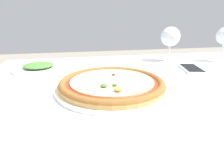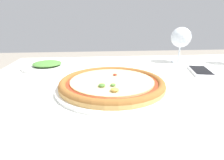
# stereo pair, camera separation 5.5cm
# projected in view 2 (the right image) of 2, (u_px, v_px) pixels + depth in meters

# --- Properties ---
(dining_table) EXTENTS (1.29, 0.94, 0.75)m
(dining_table) POSITION_uv_depth(u_px,v_px,m) (172.00, 110.00, 0.63)
(dining_table) COLOR #997047
(dining_table) RESTS_ON ground_plane
(pizza_plate) EXTENTS (0.33, 0.33, 0.04)m
(pizza_plate) POSITION_uv_depth(u_px,v_px,m) (112.00, 84.00, 0.56)
(pizza_plate) COLOR white
(pizza_plate) RESTS_ON dining_table
(fork) EXTENTS (0.03, 0.17, 0.00)m
(fork) POSITION_uv_depth(u_px,v_px,m) (32.00, 83.00, 0.61)
(fork) COLOR silver
(fork) RESTS_ON dining_table
(wine_glass_far_right) EXTENTS (0.09, 0.09, 0.16)m
(wine_glass_far_right) POSITION_uv_depth(u_px,v_px,m) (181.00, 38.00, 0.86)
(wine_glass_far_right) COLOR silver
(wine_glass_far_right) RESTS_ON dining_table
(cell_phone) EXTENTS (0.10, 0.16, 0.01)m
(cell_phone) POSITION_uv_depth(u_px,v_px,m) (200.00, 71.00, 0.74)
(cell_phone) COLOR white
(cell_phone) RESTS_ON dining_table
(side_plate) EXTENTS (0.21, 0.21, 0.03)m
(side_plate) POSITION_uv_depth(u_px,v_px,m) (47.00, 66.00, 0.80)
(side_plate) COLOR white
(side_plate) RESTS_ON dining_table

